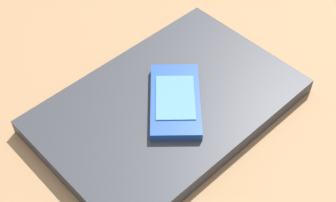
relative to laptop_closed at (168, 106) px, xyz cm
name	(u,v)px	position (x,y,z in cm)	size (l,w,h in cm)	color
desk_surface	(94,120)	(7.91, -5.80, -2.59)	(120.00, 80.00, 3.00)	#9E7751
laptop_closed	(168,106)	(0.00, 0.00, 0.00)	(32.52, 21.37, 2.17)	#33353D
cell_phone_on_laptop	(175,100)	(-0.35, 1.02, 1.69)	(11.99, 13.07, 1.28)	#1E479E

